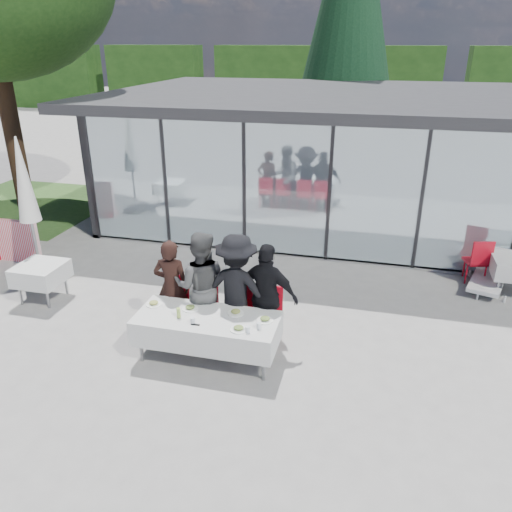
{
  "coord_description": "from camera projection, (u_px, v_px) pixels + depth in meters",
  "views": [
    {
      "loc": [
        2.04,
        -6.66,
        4.73
      ],
      "look_at": [
        0.07,
        1.2,
        1.2
      ],
      "focal_mm": 35.0,
      "sensor_mm": 36.0,
      "label": 1
    }
  ],
  "objects": [
    {
      "name": "market_umbrella",
      "position": [
        25.0,
        189.0,
        10.12
      ],
      "size": [
        0.5,
        0.5,
        3.0
      ],
      "color": "black",
      "rests_on": "ground"
    },
    {
      "name": "diner_chair_c",
      "position": [
        239.0,
        308.0,
        8.47
      ],
      "size": [
        0.44,
        0.44,
        0.97
      ],
      "color": "#B80C1C",
      "rests_on": "ground"
    },
    {
      "name": "juice_bottle",
      "position": [
        179.0,
        313.0,
        7.74
      ],
      "size": [
        0.06,
        0.06,
        0.16
      ],
      "primitive_type": "cylinder",
      "color": "#95B44B",
      "rests_on": "dining_table"
    },
    {
      "name": "folded_eyeglasses",
      "position": [
        195.0,
        325.0,
        7.57
      ],
      "size": [
        0.14,
        0.03,
        0.01
      ],
      "primitive_type": "cube",
      "color": "black",
      "rests_on": "dining_table"
    },
    {
      "name": "diner_c",
      "position": [
        237.0,
        289.0,
        8.2
      ],
      "size": [
        1.32,
        1.32,
        1.91
      ],
      "primitive_type": "imported",
      "rotation": [
        0.0,
        0.0,
        3.07
      ],
      "color": "black",
      "rests_on": "ground"
    },
    {
      "name": "lounger",
      "position": [
        489.0,
        275.0,
        10.33
      ],
      "size": [
        0.97,
        1.45,
        0.72
      ],
      "color": "white",
      "rests_on": "ground"
    },
    {
      "name": "spare_chair_b",
      "position": [
        479.0,
        259.0,
        10.35
      ],
      "size": [
        0.54,
        0.54,
        0.97
      ],
      "color": "#B80C1C",
      "rests_on": "ground"
    },
    {
      "name": "diner_a",
      "position": [
        172.0,
        287.0,
        8.5
      ],
      "size": [
        0.67,
        0.67,
        1.71
      ],
      "primitive_type": "imported",
      "rotation": [
        0.0,
        0.0,
        3.21
      ],
      "color": "black",
      "rests_on": "ground"
    },
    {
      "name": "plate_c",
      "position": [
        236.0,
        312.0,
        7.87
      ],
      "size": [
        0.26,
        0.26,
        0.07
      ],
      "color": "white",
      "rests_on": "dining_table"
    },
    {
      "name": "diner_b",
      "position": [
        201.0,
        285.0,
        8.34
      ],
      "size": [
        1.06,
        1.06,
        1.9
      ],
      "primitive_type": "imported",
      "rotation": [
        0.0,
        0.0,
        3.3
      ],
      "color": "#525252",
      "rests_on": "ground"
    },
    {
      "name": "plate_b",
      "position": [
        190.0,
        308.0,
        8.0
      ],
      "size": [
        0.26,
        0.26,
        0.07
      ],
      "color": "white",
      "rests_on": "dining_table"
    },
    {
      "name": "diner_d",
      "position": [
        267.0,
        296.0,
        8.11
      ],
      "size": [
        1.21,
        1.21,
        1.8
      ],
      "primitive_type": "imported",
      "rotation": [
        0.0,
        0.0,
        2.97
      ],
      "color": "black",
      "rests_on": "ground"
    },
    {
      "name": "plate_a",
      "position": [
        154.0,
        303.0,
        8.13
      ],
      "size": [
        0.26,
        0.26,
        0.07
      ],
      "color": "white",
      "rests_on": "dining_table"
    },
    {
      "name": "spare_table_left",
      "position": [
        41.0,
        273.0,
        9.69
      ],
      "size": [
        0.86,
        0.86,
        0.74
      ],
      "color": "silver",
      "rests_on": "ground"
    },
    {
      "name": "drinking_glasses",
      "position": [
        233.0,
        325.0,
        7.46
      ],
      "size": [
        1.08,
        0.21,
        0.1
      ],
      "color": "silver",
      "rests_on": "dining_table"
    },
    {
      "name": "diner_chair_d",
      "position": [
        268.0,
        312.0,
        8.35
      ],
      "size": [
        0.44,
        0.44,
        0.97
      ],
      "color": "#B80C1C",
      "rests_on": "ground"
    },
    {
      "name": "plate_d",
      "position": [
        265.0,
        319.0,
        7.67
      ],
      "size": [
        0.26,
        0.26,
        0.07
      ],
      "color": "white",
      "rests_on": "dining_table"
    },
    {
      "name": "pavilion",
      "position": [
        381.0,
        138.0,
        14.23
      ],
      "size": [
        14.8,
        8.8,
        3.44
      ],
      "color": "gray",
      "rests_on": "ground"
    },
    {
      "name": "treeline",
      "position": [
        325.0,
        82.0,
        32.75
      ],
      "size": [
        62.5,
        2.0,
        4.4
      ],
      "color": "#163210",
      "rests_on": "ground"
    },
    {
      "name": "plate_extra",
      "position": [
        239.0,
        329.0,
        7.43
      ],
      "size": [
        0.26,
        0.26,
        0.07
      ],
      "color": "white",
      "rests_on": "dining_table"
    },
    {
      "name": "conifer_tree",
      "position": [
        350.0,
        0.0,
        17.34
      ],
      "size": [
        4.0,
        4.0,
        10.5
      ],
      "color": "#382316",
      "rests_on": "ground"
    },
    {
      "name": "dining_table",
      "position": [
        207.0,
        329.0,
        7.87
      ],
      "size": [
        2.26,
        0.96,
        0.75
      ],
      "color": "silver",
      "rests_on": "ground"
    },
    {
      "name": "grass_patch",
      "position": [
        27.0,
        205.0,
        15.5
      ],
      "size": [
        5.0,
        5.0,
        0.02
      ],
      "primitive_type": "cube",
      "color": "#385926",
      "rests_on": "ground"
    },
    {
      "name": "diner_chair_a",
      "position": [
        176.0,
        300.0,
        8.73
      ],
      "size": [
        0.44,
        0.44,
        0.97
      ],
      "color": "#B80C1C",
      "rests_on": "ground"
    },
    {
      "name": "ground",
      "position": [
        234.0,
        350.0,
        8.27
      ],
      "size": [
        90.0,
        90.0,
        0.0
      ],
      "primitive_type": "plane",
      "color": "gray",
      "rests_on": "ground"
    },
    {
      "name": "diner_chair_b",
      "position": [
        204.0,
        304.0,
        8.61
      ],
      "size": [
        0.44,
        0.44,
        0.97
      ],
      "color": "#B80C1C",
      "rests_on": "ground"
    }
  ]
}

